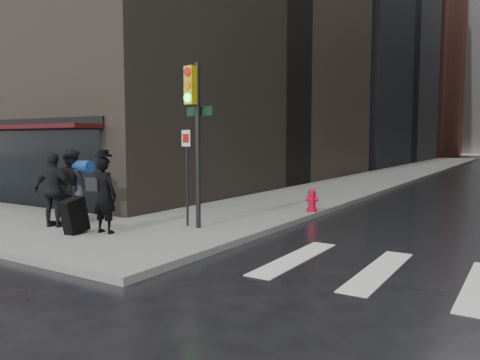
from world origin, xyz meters
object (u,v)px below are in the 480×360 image
object	(u,v)px
man_overcoat	(98,198)
fire_hydrant	(312,201)
man_greycoat	(54,190)
traffic_light	(194,122)
man_jeans	(73,186)

from	to	relation	value
man_overcoat	fire_hydrant	size ratio (longest dim) A/B	2.82
man_greycoat	traffic_light	bearing A→B (deg)	-168.60
man_overcoat	fire_hydrant	bearing A→B (deg)	-120.75
man_greycoat	man_overcoat	bearing A→B (deg)	163.45
man_overcoat	traffic_light	xyz separation A→B (m)	(1.48, 1.64, 1.72)
man_jeans	man_greycoat	world-z (taller)	man_jeans
man_greycoat	fire_hydrant	distance (m)	7.10
man_jeans	fire_hydrant	bearing A→B (deg)	-121.58
traffic_light	man_greycoat	bearing A→B (deg)	-140.94
traffic_light	fire_hydrant	size ratio (longest dim) A/B	5.73
man_jeans	man_greycoat	size ratio (longest dim) A/B	1.05
man_overcoat	traffic_light	distance (m)	2.80
man_overcoat	man_greycoat	xyz separation A→B (m)	(-1.53, -0.03, 0.10)
man_greycoat	traffic_light	xyz separation A→B (m)	(3.00, 1.67, 1.63)
fire_hydrant	traffic_light	bearing A→B (deg)	-109.04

